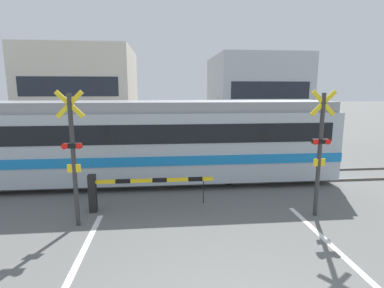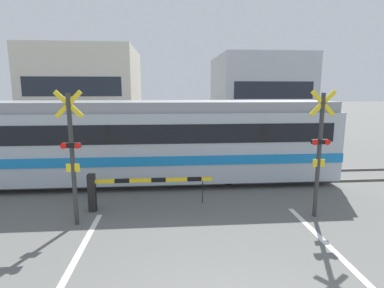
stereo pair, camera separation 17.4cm
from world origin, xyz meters
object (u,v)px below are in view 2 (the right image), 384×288
(pedestrian, at_px, (188,134))
(crossing_signal_right, at_px, (319,149))
(crossing_barrier_near, at_px, (123,187))
(crossing_signal_left, at_px, (72,153))
(commuter_train, at_px, (53,140))
(crossing_barrier_far, at_px, (230,148))

(pedestrian, bearing_deg, crossing_signal_right, -73.19)
(crossing_barrier_near, relative_size, crossing_signal_left, 1.03)
(crossing_barrier_near, bearing_deg, crossing_signal_left, -142.00)
(crossing_signal_left, bearing_deg, commuter_train, 116.16)
(crossing_barrier_far, distance_m, crossing_signal_left, 8.31)
(commuter_train, bearing_deg, crossing_barrier_near, -44.48)
(crossing_barrier_far, relative_size, crossing_signal_left, 1.03)
(commuter_train, distance_m, crossing_signal_right, 8.89)
(commuter_train, relative_size, crossing_barrier_near, 5.82)
(crossing_signal_left, relative_size, pedestrian, 2.16)
(crossing_signal_right, xyz_separation_m, pedestrian, (-2.85, 9.44, -0.98))
(crossing_barrier_far, xyz_separation_m, crossing_signal_left, (-5.27, -6.31, 1.18))
(commuter_train, height_order, pedestrian, commuter_train)
(commuter_train, distance_m, crossing_barrier_near, 4.09)
(crossing_barrier_near, bearing_deg, crossing_signal_right, -8.98)
(commuter_train, xyz_separation_m, crossing_barrier_near, (2.85, -2.80, -0.91))
(crossing_barrier_near, distance_m, crossing_barrier_far, 6.91)
(crossing_barrier_far, xyz_separation_m, crossing_signal_right, (1.06, -6.31, 1.18))
(crossing_barrier_far, height_order, crossing_signal_right, crossing_signal_right)
(crossing_signal_left, bearing_deg, pedestrian, 69.78)
(crossing_barrier_near, relative_size, crossing_signal_right, 1.03)
(crossing_signal_right, bearing_deg, crossing_barrier_far, 99.57)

